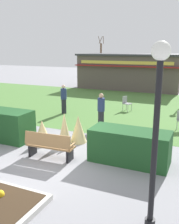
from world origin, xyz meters
TOP-DOWN VIEW (x-y plane):
  - ground_plane at (0.00, 0.00)m, footprint 80.00×80.00m
  - lawn_patch at (0.00, 9.08)m, footprint 36.00×12.00m
  - park_bench at (-0.21, 0.10)m, footprint 1.73×0.63m
  - hedge_left at (-2.83, 1.02)m, footprint 2.02×1.10m
  - hedge_right at (2.35, 0.97)m, footprint 2.60×1.10m
  - ornamental_grass_behind_left at (-0.05, 1.97)m, footprint 0.67×0.67m
  - ornamental_grass_behind_right at (-1.25, 1.18)m, footprint 0.71×0.71m
  - ornamental_grass_behind_center at (-0.37, 1.40)m, footprint 0.52×0.52m
  - lamppost_near at (3.65, -2.00)m, footprint 0.36×0.36m
  - food_kiosk at (-2.20, 17.46)m, footprint 9.57×5.21m
  - cafe_chair_west at (0.13, 8.06)m, footprint 0.56×0.56m
  - person_strolling at (0.09, 4.05)m, footprint 0.34×0.34m
  - person_standing at (-2.97, 5.86)m, footprint 0.34×0.34m
  - parked_car_west_slot at (-3.46, 26.67)m, footprint 4.34×2.32m
  - tree_right_bg at (-10.95, 31.33)m, footprint 0.91×0.96m

SIDE VIEW (x-z plane):
  - ground_plane at x=0.00m, z-range 0.00..0.00m
  - lawn_patch at x=0.00m, z-range 0.00..0.01m
  - park_bench at x=-0.21m, z-range 0.01..0.96m
  - ornamental_grass_behind_right at x=-1.25m, z-range 0.00..0.97m
  - cafe_chair_west at x=0.13m, z-range 0.08..0.97m
  - ornamental_grass_behind_left at x=-0.05m, z-range 0.00..1.11m
  - hedge_right at x=2.35m, z-range 0.00..1.12m
  - hedge_left at x=-2.83m, z-range 0.00..1.24m
  - parked_car_west_slot at x=-3.46m, z-range 0.04..1.24m
  - ornamental_grass_behind_center at x=-0.37m, z-range 0.00..1.32m
  - person_strolling at x=0.09m, z-range 0.02..1.71m
  - person_standing at x=-2.97m, z-range 0.02..1.71m
  - food_kiosk at x=-2.20m, z-range 0.01..3.25m
  - tree_right_bg at x=-10.95m, z-range -0.36..5.21m
  - lamppost_near at x=3.65m, z-range 0.52..4.35m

